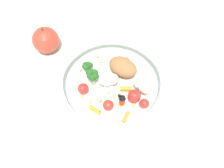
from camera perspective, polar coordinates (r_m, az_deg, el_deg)
The scene contains 3 objects.
ground_plane at distance 0.66m, azimuth -0.07°, elevation -0.95°, with size 2.40×2.40×0.00m, color silver.
food_container at distance 0.64m, azimuth 0.72°, elevation 0.39°, with size 0.26×0.26×0.05m.
loose_apple at distance 0.73m, azimuth -14.44°, elevation 9.37°, with size 0.07×0.07×0.09m.
Camera 1 is at (0.12, 0.31, 0.57)m, focal length 41.36 mm.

